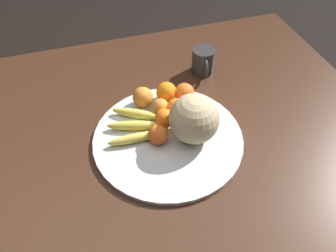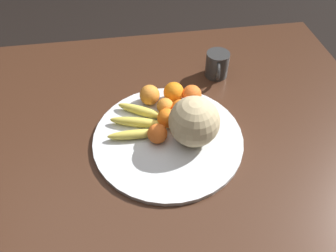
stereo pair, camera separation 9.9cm
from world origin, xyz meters
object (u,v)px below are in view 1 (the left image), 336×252
orange_front_right (176,107)px  orange_back_left (184,93)px  melon (194,119)px  orange_top_small (166,92)px  ceramic_mug (203,61)px  banana_bunch (137,125)px  orange_mid_center (143,97)px  kitchen_table (149,148)px  orange_side_extra (158,135)px  orange_back_right (164,117)px  orange_front_left (160,107)px  fruit_bowl (168,138)px

orange_front_right → orange_back_left: (-0.05, -0.05, 0.00)m
melon → orange_back_left: (-0.03, -0.17, -0.04)m
orange_top_small → ceramic_mug: 0.23m
melon → banana_bunch: (0.16, -0.08, -0.06)m
orange_mid_center → ceramic_mug: bearing=-154.1°
orange_top_small → ceramic_mug: size_ratio=0.57×
kitchen_table → orange_side_extra: size_ratio=25.61×
orange_back_left → orange_back_right: bearing=42.3°
orange_front_left → orange_front_right: bearing=159.2°
banana_bunch → orange_back_left: (-0.19, -0.08, 0.02)m
banana_bunch → orange_back_left: 0.21m
melon → orange_front_left: (0.07, -0.13, -0.05)m
banana_bunch → orange_front_left: bearing=-136.7°
fruit_bowl → orange_front_right: bearing=-121.0°
orange_front_right → orange_side_extra: 0.13m
orange_mid_center → orange_back_right: (-0.04, 0.11, -0.00)m
banana_bunch → ceramic_mug: size_ratio=1.59×
orange_front_right → kitchen_table: bearing=20.5°
orange_side_extra → orange_back_right: bearing=-120.6°
orange_mid_center → orange_back_left: size_ratio=1.03×
orange_mid_center → ceramic_mug: 0.30m
melon → orange_mid_center: size_ratio=2.23×
fruit_bowl → orange_top_small: orange_top_small is taller
kitchen_table → orange_back_right: 0.14m
fruit_bowl → orange_front_left: (-0.01, -0.11, 0.03)m
banana_bunch → orange_back_right: size_ratio=3.14×
kitchen_table → orange_side_extra: 0.14m
orange_mid_center → orange_back_right: bearing=110.7°
kitchen_table → orange_front_right: 0.17m
orange_front_left → orange_front_right: 0.05m
orange_front_right → orange_back_right: 0.06m
banana_bunch → orange_back_left: size_ratio=2.91×
ceramic_mug → orange_mid_center: bearing=25.9°
orange_side_extra → orange_back_left: bearing=-131.6°
melon → orange_back_right: bearing=-46.5°
orange_front_left → orange_side_extra: size_ratio=0.91×
orange_front_left → orange_top_small: (-0.04, -0.06, 0.01)m
orange_back_right → ceramic_mug: ceramic_mug is taller
orange_back_left → orange_top_small: (0.06, -0.02, 0.00)m
fruit_bowl → orange_front_right: orange_front_right is taller
orange_mid_center → orange_top_small: orange_top_small is taller
orange_back_right → melon: bearing=133.5°
orange_back_right → orange_back_left: bearing=-137.7°
fruit_bowl → orange_mid_center: 0.18m
ceramic_mug → orange_top_small: bearing=34.9°
melon → orange_top_small: 0.19m
orange_front_left → orange_back_right: size_ratio=0.90×
banana_bunch → orange_mid_center: orange_mid_center is taller
orange_back_right → orange_front_left: bearing=-93.5°
fruit_bowl → orange_back_left: orange_back_left is taller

